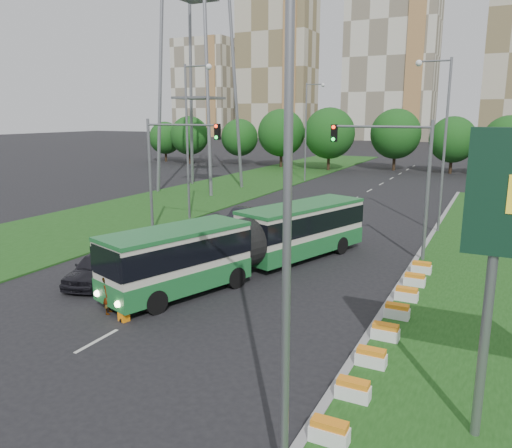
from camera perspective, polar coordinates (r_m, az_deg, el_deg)
The scene contains 17 objects.
ground at distance 22.88m, azimuth -1.55°, elevation -8.81°, with size 360.00×360.00×0.00m, color black.
median_kerb at distance 28.34m, azimuth 17.21°, elevation -4.96°, with size 0.30×60.00×0.18m, color gray.
left_verge at distance 52.66m, azimuth -6.21°, elevation 3.36°, with size 12.00×110.00×0.10m, color #184313.
lane_markings at distance 41.78m, azimuth 7.63°, elevation 0.88°, with size 0.20×100.00×0.01m, color beige, non-canonical shape.
flower_planters at distance 20.40m, azimuth 15.22°, elevation -10.63°, with size 1.10×15.90×0.60m, color white, non-canonical shape.
traffic_mast_median at distance 29.45m, azimuth 16.06°, elevation 6.23°, with size 5.76×0.32×8.00m.
traffic_mast_left at distance 34.62m, azimuth -9.96°, elevation 7.38°, with size 5.76×0.32×8.00m.
street_lamps at distance 31.71m, azimuth 2.05°, elevation 8.29°, with size 36.00×60.00×12.00m, color gray, non-canonical shape.
tree_line at distance 73.94m, azimuth 26.54°, elevation 8.21°, with size 120.00×8.00×9.00m, color #134713, non-canonical shape.
apartment_tower_west at distance 185.41m, azimuth 2.42°, elevation 17.28°, with size 26.00×15.00×48.00m, color #BBB396.
apartment_tower_cwest at distance 173.33m, azimuth 15.24°, elevation 17.88°, with size 28.00×15.00×52.00m, color beige.
midrise_west at distance 199.05m, azimuth -5.80°, elevation 15.17°, with size 22.00×14.00×36.00m, color beige.
articulated_bus at distance 26.54m, azimuth -0.86°, elevation -1.94°, with size 2.62×16.84×2.77m.
car_left_near at distance 26.29m, azimuth -17.57°, elevation -4.73°, with size 1.87×4.66×1.59m, color black.
car_left_far at distance 38.00m, azimuth -1.67°, elevation 0.85°, with size 1.40×4.02×1.33m, color black.
pedestrian at distance 22.17m, azimuth -16.57°, elevation -7.79°, with size 0.60×0.39×1.64m, color gray.
shopping_trolley at distance 21.40m, azimuth -14.90°, elevation -9.83°, with size 0.39×0.42×0.68m.
Camera 1 is at (9.98, -18.84, 8.29)m, focal length 35.00 mm.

